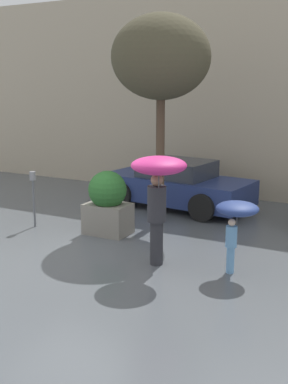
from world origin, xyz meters
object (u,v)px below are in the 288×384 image
at_px(parked_car_near, 177,185).
at_px(person_adult, 158,181).
at_px(planter_box, 108,202).
at_px(person_child, 236,215).
at_px(street_tree, 161,58).
at_px(parking_meter, 33,187).

bearing_deg(parked_car_near, person_adult, -152.85).
xyz_separation_m(planter_box, person_adult, (1.88, -1.28, 0.88)).
height_order(person_child, street_tree, street_tree).
height_order(person_adult, street_tree, street_tree).
distance_m(person_adult, person_child, 1.49).
relative_size(person_adult, parking_meter, 1.56).
bearing_deg(planter_box, person_child, -15.77).
height_order(planter_box, person_adult, person_adult).
bearing_deg(person_adult, person_child, 66.21).
bearing_deg(parking_meter, planter_box, 10.82).
relative_size(person_adult, street_tree, 0.42).
relative_size(parked_car_near, street_tree, 0.87).
xyz_separation_m(person_adult, parking_meter, (-3.70, 0.93, -0.66)).
distance_m(person_adult, parked_car_near, 4.57).
distance_m(person_adult, street_tree, 3.68).
relative_size(street_tree, parking_meter, 3.68).
xyz_separation_m(planter_box, street_tree, (0.65, 1.34, 3.15)).
distance_m(person_child, street_tree, 4.42).
height_order(person_child, parking_meter, parking_meter).
bearing_deg(planter_box, street_tree, 64.28).
bearing_deg(person_adult, parking_meter, -143.06).
relative_size(person_adult, parked_car_near, 0.49).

